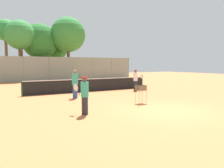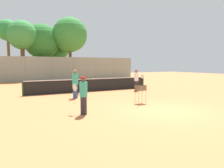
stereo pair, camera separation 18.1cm
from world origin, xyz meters
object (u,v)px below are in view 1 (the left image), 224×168
at_px(player_white_outfit, 85,95).
at_px(player_red_cap, 75,84).
at_px(player_yellow_shirt, 136,80).
at_px(ball_cart, 141,89).
at_px(tennis_net, 91,85).

xyz_separation_m(player_white_outfit, player_red_cap, (1.34, 4.71, 0.08)).
distance_m(player_white_outfit, player_red_cap, 4.90).
bearing_deg(player_yellow_shirt, player_red_cap, -110.15).
bearing_deg(ball_cart, tennis_net, 92.17).
distance_m(tennis_net, player_white_outfit, 8.31).
bearing_deg(player_red_cap, tennis_net, -38.72).
distance_m(player_white_outfit, ball_cart, 4.12).
height_order(player_white_outfit, ball_cart, player_white_outfit).
xyz_separation_m(player_yellow_shirt, ball_cart, (-3.25, -4.92, -0.13)).
bearing_deg(player_red_cap, player_white_outfit, 167.02).
height_order(player_white_outfit, player_yellow_shirt, player_yellow_shirt).
bearing_deg(player_white_outfit, player_red_cap, -41.45).
relative_size(tennis_net, ball_cart, 10.37).
xyz_separation_m(tennis_net, player_red_cap, (-2.40, -2.70, 0.41)).
relative_size(player_white_outfit, player_red_cap, 0.90).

